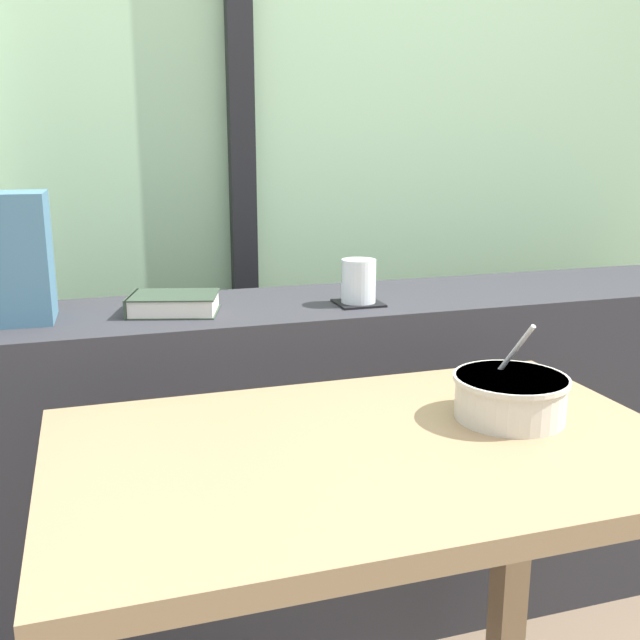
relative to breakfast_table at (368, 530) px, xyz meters
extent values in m
cube|color=#9EC699|center=(0.04, 1.21, 0.80)|extent=(4.80, 0.08, 2.80)
cube|color=black|center=(0.05, 1.14, 0.70)|extent=(0.07, 0.05, 2.60)
cube|color=#2D2D33|center=(0.04, 0.63, -0.19)|extent=(2.80, 0.38, 0.82)
cube|color=#826849|center=(-0.42, 0.25, -0.24)|extent=(0.06, 0.06, 0.70)
cube|color=#826849|center=(0.42, 0.25, -0.24)|extent=(0.06, 0.06, 0.70)
cube|color=#997A56|center=(0.00, 0.00, 0.13)|extent=(0.94, 0.59, 0.03)
cube|color=black|center=(0.19, 0.56, 0.23)|extent=(0.10, 0.10, 0.00)
cylinder|color=white|center=(0.19, 0.56, 0.28)|extent=(0.08, 0.08, 0.10)
cylinder|color=orange|center=(0.19, 0.56, 0.26)|extent=(0.07, 0.07, 0.06)
cube|color=#334233|center=(-0.21, 0.60, 0.23)|extent=(0.21, 0.18, 0.00)
cube|color=silver|center=(-0.21, 0.60, 0.25)|extent=(0.20, 0.17, 0.03)
cube|color=#334233|center=(-0.21, 0.60, 0.26)|extent=(0.21, 0.18, 0.00)
cube|color=#334233|center=(-0.30, 0.62, 0.25)|extent=(0.04, 0.13, 0.04)
cylinder|color=beige|center=(0.25, 0.03, 0.18)|extent=(0.18, 0.18, 0.07)
cylinder|color=beige|center=(0.25, 0.03, 0.21)|extent=(0.19, 0.19, 0.01)
cylinder|color=#9E5B33|center=(0.25, 0.03, 0.17)|extent=(0.16, 0.16, 0.05)
cylinder|color=silver|center=(0.26, 0.06, 0.23)|extent=(0.03, 0.11, 0.14)
ellipsoid|color=silver|center=(0.26, 0.08, 0.19)|extent=(0.03, 0.05, 0.01)
camera|label=1|loc=(-0.38, -0.95, 0.59)|focal=41.35mm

